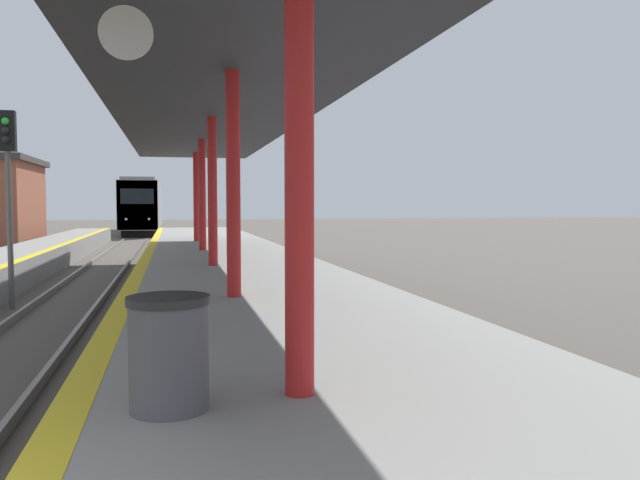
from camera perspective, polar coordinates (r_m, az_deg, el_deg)
train at (r=54.93m, az=-15.85°, el=2.96°), size 2.83×18.79×4.36m
signal_mid at (r=15.63m, az=-26.63°, el=5.67°), size 0.36×0.31×4.45m
station_canopy at (r=15.72m, az=-9.87°, el=11.14°), size 4.71×26.97×3.84m
trash_bin at (r=4.74m, az=-13.65°, el=-9.97°), size 0.60×0.60×0.84m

